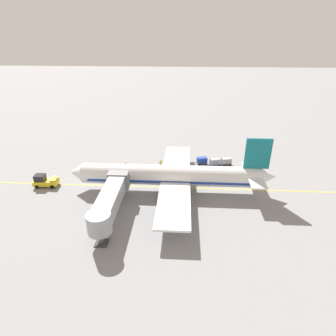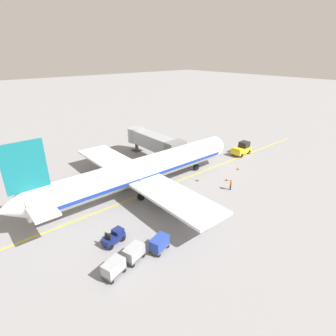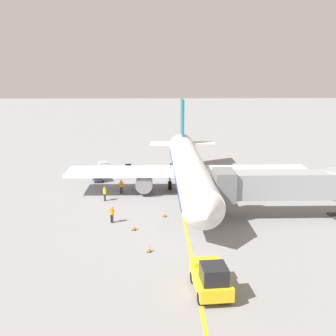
{
  "view_description": "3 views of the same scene",
  "coord_description": "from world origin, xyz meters",
  "px_view_note": "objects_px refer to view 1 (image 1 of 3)",
  "views": [
    {
      "loc": [
        -46.03,
        -3.51,
        26.73
      ],
      "look_at": [
        0.57,
        -0.76,
        3.82
      ],
      "focal_mm": 29.91,
      "sensor_mm": 36.0,
      "label": 1
    },
    {
      "loc": [
        28.23,
        -21.22,
        19.12
      ],
      "look_at": [
        -0.42,
        2.86,
        2.63
      ],
      "focal_mm": 28.44,
      "sensor_mm": 36.0,
      "label": 2
    },
    {
      "loc": [
        2.77,
        48.33,
        14.55
      ],
      "look_at": [
        1.47,
        2.68,
        4.18
      ],
      "focal_mm": 44.92,
      "sensor_mm": 36.0,
      "label": 3
    }
  ],
  "objects_px": {
    "ground_crew_marshaller": "(161,163)",
    "safety_cone_wing_tip": "(114,173)",
    "safety_cone_nose_left": "(88,175)",
    "parked_airliner": "(172,176)",
    "ground_crew_wing_walker": "(126,165)",
    "baggage_cart_front": "(202,160)",
    "baggage_tug_lead": "(217,170)",
    "jet_bridge": "(110,200)",
    "baggage_cart_second_in_train": "(215,162)",
    "baggage_cart_third_in_train": "(226,161)",
    "ground_crew_loader": "(174,167)",
    "safety_cone_nose_right": "(129,180)",
    "pushback_tractor": "(45,181)"
  },
  "relations": [
    {
      "from": "pushback_tractor",
      "to": "ground_crew_marshaller",
      "type": "distance_m",
      "value": 23.34
    },
    {
      "from": "baggage_cart_front",
      "to": "ground_crew_loader",
      "type": "bearing_deg",
      "value": 121.2
    },
    {
      "from": "ground_crew_loader",
      "to": "parked_airliner",
      "type": "bearing_deg",
      "value": 179.19
    },
    {
      "from": "baggage_tug_lead",
      "to": "ground_crew_wing_walker",
      "type": "xyz_separation_m",
      "value": [
        0.53,
        19.43,
        0.24
      ]
    },
    {
      "from": "safety_cone_wing_tip",
      "to": "parked_airliner",
      "type": "bearing_deg",
      "value": -116.58
    },
    {
      "from": "parked_airliner",
      "to": "jet_bridge",
      "type": "xyz_separation_m",
      "value": [
        -9.14,
        9.08,
        0.27
      ]
    },
    {
      "from": "baggage_cart_second_in_train",
      "to": "ground_crew_loader",
      "type": "bearing_deg",
      "value": 109.62
    },
    {
      "from": "jet_bridge",
      "to": "ground_crew_wing_walker",
      "type": "xyz_separation_m",
      "value": [
        17.58,
        1.15,
        -2.5
      ]
    },
    {
      "from": "baggage_cart_second_in_train",
      "to": "ground_crew_wing_walker",
      "type": "relative_size",
      "value": 1.76
    },
    {
      "from": "baggage_cart_second_in_train",
      "to": "ground_crew_wing_walker",
      "type": "distance_m",
      "value": 19.45
    },
    {
      "from": "baggage_tug_lead",
      "to": "ground_crew_wing_walker",
      "type": "distance_m",
      "value": 19.43
    },
    {
      "from": "ground_crew_loader",
      "to": "safety_cone_nose_right",
      "type": "distance_m",
      "value": 10.14
    },
    {
      "from": "baggage_cart_second_in_train",
      "to": "safety_cone_wing_tip",
      "type": "relative_size",
      "value": 5.04
    },
    {
      "from": "pushback_tractor",
      "to": "baggage_cart_third_in_train",
      "type": "bearing_deg",
      "value": -71.98
    },
    {
      "from": "safety_cone_nose_left",
      "to": "safety_cone_nose_right",
      "type": "distance_m",
      "value": 8.84
    },
    {
      "from": "jet_bridge",
      "to": "baggage_cart_third_in_train",
      "type": "xyz_separation_m",
      "value": [
        21.11,
        -20.59,
        -2.51
      ]
    },
    {
      "from": "baggage_cart_second_in_train",
      "to": "safety_cone_nose_right",
      "type": "height_order",
      "value": "baggage_cart_second_in_train"
    },
    {
      "from": "baggage_cart_second_in_train",
      "to": "ground_crew_loader",
      "type": "distance_m",
      "value": 9.4
    },
    {
      "from": "baggage_cart_third_in_train",
      "to": "baggage_tug_lead",
      "type": "bearing_deg",
      "value": 150.23
    },
    {
      "from": "baggage_cart_second_in_train",
      "to": "baggage_cart_third_in_train",
      "type": "distance_m",
      "value": 2.59
    },
    {
      "from": "ground_crew_marshaller",
      "to": "safety_cone_wing_tip",
      "type": "relative_size",
      "value": 2.86
    },
    {
      "from": "ground_crew_loader",
      "to": "ground_crew_marshaller",
      "type": "xyz_separation_m",
      "value": [
        1.68,
        2.99,
        0.0
      ]
    },
    {
      "from": "baggage_cart_third_in_train",
      "to": "ground_crew_loader",
      "type": "bearing_deg",
      "value": 107.7
    },
    {
      "from": "parked_airliner",
      "to": "ground_crew_loader",
      "type": "height_order",
      "value": "parked_airliner"
    },
    {
      "from": "pushback_tractor",
      "to": "ground_crew_loader",
      "type": "relative_size",
      "value": 2.7
    },
    {
      "from": "parked_airliner",
      "to": "safety_cone_nose_left",
      "type": "height_order",
      "value": "parked_airliner"
    },
    {
      "from": "baggage_tug_lead",
      "to": "baggage_cart_third_in_train",
      "type": "distance_m",
      "value": 4.68
    },
    {
      "from": "baggage_cart_third_in_train",
      "to": "ground_crew_loader",
      "type": "relative_size",
      "value": 1.76
    },
    {
      "from": "baggage_cart_front",
      "to": "safety_cone_nose_left",
      "type": "distance_m",
      "value": 24.64
    },
    {
      "from": "safety_cone_nose_left",
      "to": "baggage_cart_front",
      "type": "bearing_deg",
      "value": -72.61
    },
    {
      "from": "pushback_tractor",
      "to": "jet_bridge",
      "type": "bearing_deg",
      "value": -122.28
    },
    {
      "from": "parked_airliner",
      "to": "baggage_cart_third_in_train",
      "type": "distance_m",
      "value": 16.76
    },
    {
      "from": "baggage_cart_front",
      "to": "jet_bridge",
      "type": "bearing_deg",
      "value": 144.17
    },
    {
      "from": "ground_crew_marshaller",
      "to": "safety_cone_wing_tip",
      "type": "distance_m",
      "value": 10.22
    },
    {
      "from": "safety_cone_nose_left",
      "to": "ground_crew_marshaller",
      "type": "bearing_deg",
      "value": -69.63
    },
    {
      "from": "parked_airliner",
      "to": "ground_crew_wing_walker",
      "type": "bearing_deg",
      "value": 50.49
    },
    {
      "from": "baggage_cart_third_in_train",
      "to": "pushback_tractor",
      "type": "bearing_deg",
      "value": 108.02
    },
    {
      "from": "parked_airliner",
      "to": "baggage_cart_front",
      "type": "xyz_separation_m",
      "value": [
        12.01,
        -6.19,
        -2.24
      ]
    },
    {
      "from": "ground_crew_loader",
      "to": "safety_cone_nose_right",
      "type": "relative_size",
      "value": 2.86
    },
    {
      "from": "baggage_cart_second_in_train",
      "to": "pushback_tractor",
      "type": "bearing_deg",
      "value": 108.56
    },
    {
      "from": "jet_bridge",
      "to": "baggage_cart_third_in_train",
      "type": "distance_m",
      "value": 29.6
    },
    {
      "from": "baggage_tug_lead",
      "to": "baggage_cart_front",
      "type": "bearing_deg",
      "value": 36.21
    },
    {
      "from": "baggage_cart_second_in_train",
      "to": "ground_crew_wing_walker",
      "type": "bearing_deg",
      "value": 99.03
    },
    {
      "from": "safety_cone_nose_right",
      "to": "baggage_cart_second_in_train",
      "type": "bearing_deg",
      "value": -64.72
    },
    {
      "from": "baggage_cart_second_in_train",
      "to": "ground_crew_loader",
      "type": "relative_size",
      "value": 1.76
    },
    {
      "from": "ground_crew_loader",
      "to": "baggage_cart_second_in_train",
      "type": "bearing_deg",
      "value": -70.38
    },
    {
      "from": "ground_crew_marshaller",
      "to": "jet_bridge",
      "type": "bearing_deg",
      "value": 162.05
    },
    {
      "from": "ground_crew_wing_walker",
      "to": "baggage_cart_third_in_train",
      "type": "bearing_deg",
      "value": -80.77
    },
    {
      "from": "jet_bridge",
      "to": "baggage_cart_second_in_train",
      "type": "xyz_separation_m",
      "value": [
        20.63,
        -18.05,
        -2.51
      ]
    },
    {
      "from": "baggage_cart_front",
      "to": "pushback_tractor",
      "type": "bearing_deg",
      "value": 111.0
    }
  ]
}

